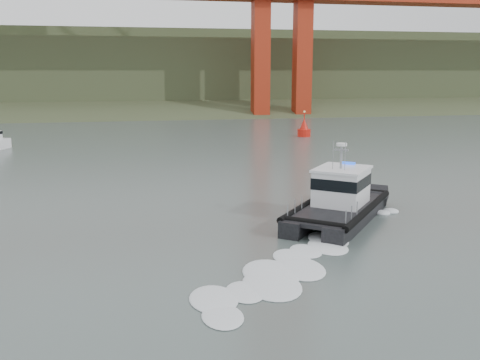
% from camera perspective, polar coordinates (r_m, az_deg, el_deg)
% --- Properties ---
extents(ground, '(400.00, 400.00, 0.00)m').
position_cam_1_polar(ground, '(24.81, 2.37, -8.28)').
color(ground, '#4A5853').
rests_on(ground, ground).
extents(headlands, '(500.00, 105.36, 27.12)m').
position_cam_1_polar(headlands, '(148.26, -9.44, 10.85)').
color(headlands, '#354326').
rests_on(headlands, ground).
extents(patrol_boat, '(8.62, 9.53, 4.60)m').
position_cam_1_polar(patrol_boat, '(31.15, 10.56, -2.13)').
color(patrol_boat, black).
rests_on(patrol_boat, ground).
extents(nav_buoy, '(1.71, 1.71, 3.56)m').
position_cam_1_polar(nav_buoy, '(70.77, 6.84, 5.39)').
color(nav_buoy, red).
rests_on(nav_buoy, ground).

